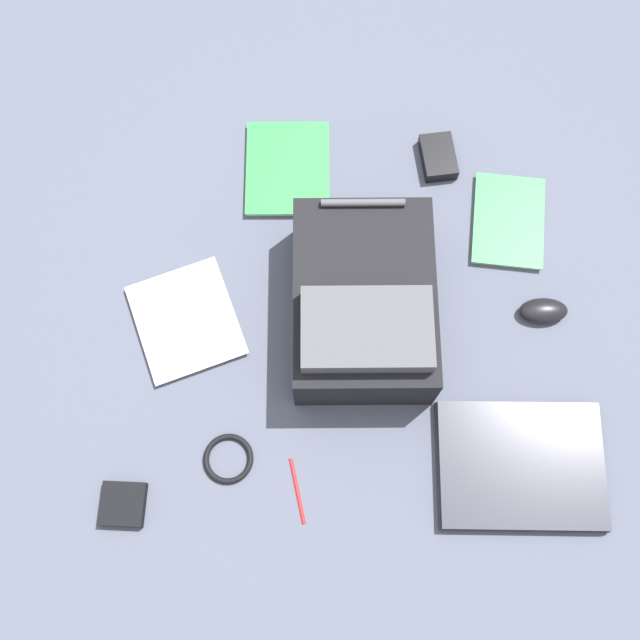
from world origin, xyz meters
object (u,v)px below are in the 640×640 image
laptop (521,465)px  book_comic (508,221)px  book_blue (288,169)px  backpack (363,304)px  book_red (186,321)px  power_brick (438,157)px  pen_black (297,491)px  cable_coil (228,459)px  computer_mouse (543,311)px  earbud_pouch (123,504)px

laptop → book_comic: 0.57m
book_blue → book_comic: bearing=-18.8°
backpack → laptop: size_ratio=1.18×
book_red → book_comic: bearing=14.4°
power_brick → pen_black: bearing=-116.9°
backpack → cable_coil: bearing=-136.0°
backpack → book_blue: size_ratio=1.67×
computer_mouse → power_brick: bearing=-152.3°
computer_mouse → backpack: bearing=-90.0°
earbud_pouch → pen_black: bearing=0.5°
power_brick → book_blue: bearing=-179.7°
laptop → earbud_pouch: 0.83m
book_comic → power_brick: bearing=129.7°
backpack → computer_mouse: (0.41, -0.02, -0.07)m
backpack → earbud_pouch: 0.65m
book_red → computer_mouse: computer_mouse is taller
laptop → cable_coil: bearing=174.7°
backpack → earbud_pouch: size_ratio=4.85×
book_blue → computer_mouse: size_ratio=2.40×
laptop → earbud_pouch: size_ratio=4.12×
book_comic → computer_mouse: size_ratio=2.37×
laptop → book_red: 0.79m
book_red → pen_black: book_red is taller
power_brick → cable_coil: bearing=-127.6°
pen_black → earbud_pouch: earbud_pouch is taller
cable_coil → earbud_pouch: 0.23m
book_blue → pen_black: book_blue is taller
cable_coil → book_red: bearing=105.0°
cable_coil → power_brick: power_brick is taller
book_blue → pen_black: 0.75m
backpack → book_comic: size_ratio=1.69×
book_comic → computer_mouse: bearing=-79.3°
laptop → cable_coil: laptop is taller
book_red → earbud_pouch: size_ratio=3.29×
book_comic → earbud_pouch: size_ratio=2.88×
book_comic → computer_mouse: 0.23m
backpack → pen_black: bearing=-114.0°
earbud_pouch → book_blue: bearing=63.2°
book_comic → book_blue: bearing=161.2°
backpack → laptop: (0.30, -0.35, -0.07)m
book_red → earbud_pouch: 0.41m
book_blue → power_brick: power_brick is taller
backpack → pen_black: size_ratio=3.18×
laptop → book_comic: size_ratio=1.43×
computer_mouse → laptop: bearing=-14.2°
computer_mouse → pen_black: 0.67m
book_blue → book_red: bearing=-124.1°
backpack → earbud_pouch: backpack is taller
backpack → book_comic: (0.36, 0.21, -0.08)m
power_brick → pen_black: (-0.38, -0.76, -0.01)m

